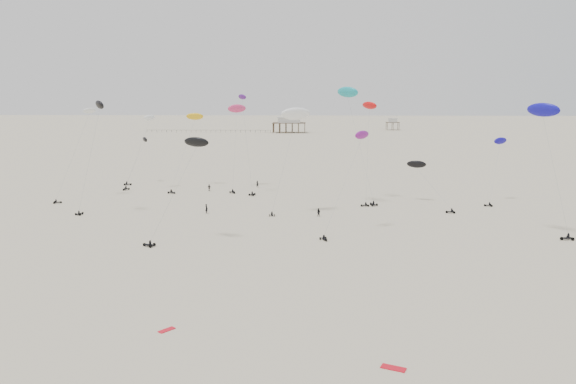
{
  "coord_description": "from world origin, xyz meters",
  "views": [
    {
      "loc": [
        3.98,
        -9.59,
        24.0
      ],
      "look_at": [
        0.0,
        88.0,
        7.0
      ],
      "focal_mm": 35.0,
      "sensor_mm": 36.0,
      "label": 1
    }
  ],
  "objects_px": {
    "rig_3": "(236,121)",
    "rig_0": "(352,163)",
    "pavilion_small": "(393,125)",
    "rig_8": "(369,123)",
    "spectator_0": "(207,213)",
    "pavilion_main": "(289,126)"
  },
  "relations": [
    {
      "from": "rig_8",
      "to": "pavilion_small",
      "type": "bearing_deg",
      "value": -27.92
    },
    {
      "from": "rig_0",
      "to": "rig_8",
      "type": "relative_size",
      "value": 0.83
    },
    {
      "from": "rig_3",
      "to": "rig_0",
      "type": "bearing_deg",
      "value": 86.18
    },
    {
      "from": "rig_3",
      "to": "pavilion_main",
      "type": "bearing_deg",
      "value": -124.32
    },
    {
      "from": "pavilion_main",
      "to": "rig_0",
      "type": "height_order",
      "value": "rig_0"
    },
    {
      "from": "rig_8",
      "to": "spectator_0",
      "type": "height_order",
      "value": "rig_8"
    },
    {
      "from": "pavilion_small",
      "to": "rig_0",
      "type": "distance_m",
      "value": 296.11
    },
    {
      "from": "pavilion_small",
      "to": "rig_3",
      "type": "xyz_separation_m",
      "value": [
        -75.35,
        -244.28,
        13.83
      ]
    },
    {
      "from": "pavilion_main",
      "to": "rig_8",
      "type": "xyz_separation_m",
      "value": [
        27.11,
        -230.68,
        13.38
      ]
    },
    {
      "from": "pavilion_small",
      "to": "spectator_0",
      "type": "xyz_separation_m",
      "value": [
        -77.28,
        -277.93,
        -3.49
      ]
    },
    {
      "from": "pavilion_small",
      "to": "rig_0",
      "type": "xyz_separation_m",
      "value": [
        -48.86,
        -291.92,
        8.79
      ]
    },
    {
      "from": "pavilion_main",
      "to": "spectator_0",
      "type": "xyz_separation_m",
      "value": [
        -7.28,
        -247.93,
        -4.22
      ]
    },
    {
      "from": "rig_0",
      "to": "spectator_0",
      "type": "relative_size",
      "value": 8.52
    },
    {
      "from": "rig_3",
      "to": "spectator_0",
      "type": "distance_m",
      "value": 37.89
    },
    {
      "from": "pavilion_main",
      "to": "rig_3",
      "type": "xyz_separation_m",
      "value": [
        -5.35,
        -214.28,
        13.09
      ]
    },
    {
      "from": "pavilion_small",
      "to": "rig_0",
      "type": "relative_size",
      "value": 0.46
    },
    {
      "from": "rig_3",
      "to": "spectator_0",
      "type": "xyz_separation_m",
      "value": [
        -1.93,
        -33.65,
        -17.31
      ]
    },
    {
      "from": "pavilion_small",
      "to": "rig_8",
      "type": "relative_size",
      "value": 0.39
    },
    {
      "from": "pavilion_main",
      "to": "pavilion_small",
      "type": "relative_size",
      "value": 2.33
    },
    {
      "from": "pavilion_main",
      "to": "rig_3",
      "type": "height_order",
      "value": "rig_3"
    },
    {
      "from": "pavilion_small",
      "to": "rig_8",
      "type": "height_order",
      "value": "rig_8"
    },
    {
      "from": "rig_3",
      "to": "rig_8",
      "type": "relative_size",
      "value": 0.97
    }
  ]
}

